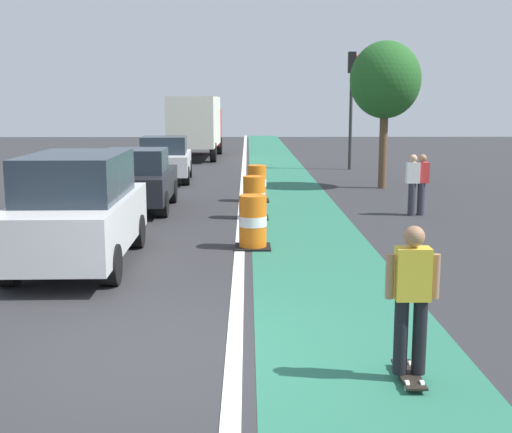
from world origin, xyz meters
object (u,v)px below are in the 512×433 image
Objects in this scene: street_tree_sidewalk at (385,81)px; pedestrian_crossing at (412,183)px; traffic_barrel_front at (253,222)px; delivery_truck_down_block at (196,123)px; skateboarder_on_lane at (412,298)px; traffic_barrel_back at (257,184)px; pedestrian_waiting at (422,183)px; traffic_barrel_mid at (254,198)px; parked_suv_nearest at (78,209)px; parked_sedan_third at (165,159)px; traffic_light_corner at (351,89)px; parked_sedan_second at (137,180)px.

pedestrian_crossing is at bearing -93.62° from street_tree_sidewalk.
traffic_barrel_front is 0.14× the size of delivery_truck_down_block.
delivery_truck_down_block reaches higher than skateboarder_on_lane.
traffic_barrel_back is at bearing -79.20° from delivery_truck_down_block.
skateboarder_on_lane is 1.05× the size of pedestrian_waiting.
traffic_barrel_back is (0.11, 2.98, 0.00)m from traffic_barrel_mid.
street_tree_sidewalk reaches higher than parked_suv_nearest.
pedestrian_crossing is at bearing -32.61° from traffic_barrel_back.
skateboarder_on_lane is 10.80m from pedestrian_crossing.
parked_sedan_third is 0.82× the size of traffic_light_corner.
traffic_barrel_mid is 0.14× the size of delivery_truck_down_block.
street_tree_sidewalk is (4.52, 6.06, 3.14)m from traffic_barrel_mid.
parked_sedan_third is 2.60× the size of pedestrian_waiting.
skateboarder_on_lane is 7.09m from parked_suv_nearest.
traffic_light_corner is (7.66, 4.42, 2.67)m from parked_sedan_third.
skateboarder_on_lane is at bearing -81.23° from delivery_truck_down_block.
parked_suv_nearest is 1.12× the size of parked_sedan_second.
pedestrian_crossing is at bearing -46.16° from parked_sedan_third.
parked_sedan_third is at bearing 105.44° from traffic_barrel_front.
traffic_barrel_front is at bearing -105.44° from traffic_light_corner.
traffic_light_corner reaches higher than traffic_barrel_back.
pedestrian_crossing is (7.43, -7.74, 0.03)m from parked_sedan_third.
traffic_barrel_mid is (-1.56, 10.09, -0.38)m from skateboarder_on_lane.
parked_sedan_second is at bearing -124.29° from traffic_light_corner.
traffic_light_corner is 3.17× the size of pedestrian_waiting.
delivery_truck_down_block is at bearing 89.08° from parked_suv_nearest.
traffic_barrel_front is 6.50m from traffic_barrel_back.
traffic_barrel_front is at bearing -115.54° from street_tree_sidewalk.
street_tree_sidewalk is (7.73, 4.64, 2.83)m from parked_sedan_second.
parked_suv_nearest is at bearing -156.94° from traffic_barrel_front.
delivery_truck_down_block reaches higher than traffic_barrel_mid.
pedestrian_waiting is at bearing -7.09° from parked_sedan_second.
skateboarder_on_lane is 1.55× the size of traffic_barrel_mid.
parked_sedan_third is at bearing 133.84° from pedestrian_crossing.
street_tree_sidewalk reaches higher than pedestrian_waiting.
parked_suv_nearest is 9.34m from pedestrian_waiting.
parked_sedan_third is (-4.84, 18.22, -0.08)m from skateboarder_on_lane.
traffic_light_corner is (7.24, -6.04, 1.65)m from delivery_truck_down_block.
parked_sedan_second is at bearing 172.11° from pedestrian_crossing.
delivery_truck_down_block is (-2.98, 15.61, 1.31)m from traffic_barrel_back.
skateboarder_on_lane is 13.15m from traffic_barrel_back.
skateboarder_on_lane is 18.85m from parked_sedan_third.
parked_sedan_second is at bearing -154.85° from traffic_barrel_back.
street_tree_sidewalk reaches higher than parked_sedan_third.
skateboarder_on_lane is 0.40× the size of parked_sedan_third.
traffic_light_corner is at bearing 30.00° from parked_sedan_third.
delivery_truck_down_block is at bearing 100.80° from traffic_barrel_back.
traffic_light_corner is at bearing 88.95° from pedestrian_crossing.
traffic_barrel_front is (3.18, 1.35, -0.50)m from parked_suv_nearest.
parked_sedan_third reaches higher than traffic_barrel_mid.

